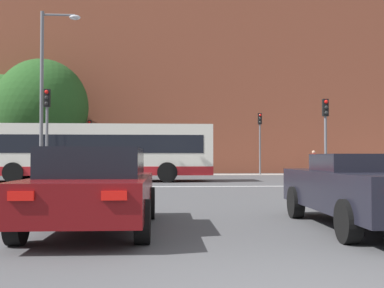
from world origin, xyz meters
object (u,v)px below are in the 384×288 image
Objects in this scene: traffic_light_far_right at (260,134)px; street_lamp_junction at (48,81)px; car_roadster_right at (368,189)px; pedestrian_waiting at (158,160)px; car_saloon_left at (94,187)px; pedestrian_walking_east at (314,160)px; bus_crossing_lead at (95,151)px; traffic_light_near_right at (326,127)px; traffic_light_far_left at (90,138)px; traffic_light_near_left at (47,121)px.

street_lamp_junction is (-12.30, -12.10, 1.76)m from traffic_light_far_right.
pedestrian_waiting is (-3.71, 25.64, 0.36)m from car_roadster_right.
car_saloon_left is 27.27m from traffic_light_far_right.
pedestrian_walking_east is at bearing 108.67° from pedestrian_waiting.
bus_crossing_lead is 3.05× the size of traffic_light_near_right.
car_saloon_left reaches higher than car_roadster_right.
bus_crossing_lead is at bearing -80.24° from traffic_light_far_left.
car_roadster_right is 26.32m from traffic_light_far_right.
traffic_light_near_left is at bearing -179.82° from traffic_light_near_right.
traffic_light_far_right is (8.36, 25.86, 2.24)m from car_saloon_left.
pedestrian_waiting is (-7.32, -0.34, -1.92)m from traffic_light_far_right.
street_lamp_junction reaches higher than traffic_light_near_right.
traffic_light_near_left is at bearing 106.90° from car_saloon_left.
bus_crossing_lead reaches higher than pedestrian_waiting.
bus_crossing_lead is 6.84× the size of pedestrian_walking_east.
car_saloon_left is 1.18× the size of traffic_light_far_left.
traffic_light_far_right is at bearing 44.52° from street_lamp_junction.
traffic_light_near_left is 2.43× the size of pedestrian_walking_east.
traffic_light_far_right reaches higher than bus_crossing_lead.
traffic_light_far_left is 2.16× the size of pedestrian_waiting.
traffic_light_far_right is 1.04× the size of traffic_light_near_left.
car_saloon_left is 14.87m from street_lamp_junction.
pedestrian_walking_east is at bearing 9.24° from traffic_light_far_right.
pedestrian_walking_east reaches higher than car_roadster_right.
traffic_light_far_right is (-0.41, 12.49, 0.30)m from traffic_light_near_right.
car_saloon_left is 2.58× the size of pedestrian_walking_east.
car_roadster_right is at bearing -57.96° from street_lamp_junction.
traffic_light_near_left reaches higher than car_saloon_left.
street_lamp_junction is at bearing 178.23° from traffic_light_near_right.
street_lamp_junction is at bearing -90.97° from traffic_light_far_left.
bus_crossing_lead is 2.71× the size of traffic_light_far_right.
pedestrian_walking_east is at bearing 75.27° from car_roadster_right.
bus_crossing_lead is at bearing -6.63° from pedestrian_waiting.
street_lamp_junction reaches higher than traffic_light_far_right.
car_saloon_left is at bearing -107.92° from traffic_light_far_right.
traffic_light_near_right is 13.78m from pedestrian_walking_east.
traffic_light_near_right is at bearing -44.32° from traffic_light_far_left.
street_lamp_junction is at bearing -135.48° from traffic_light_far_right.
traffic_light_near_right is at bearing 57.47° from car_saloon_left.
traffic_light_far_right is 12.11m from traffic_light_far_left.
traffic_light_near_left is at bearing 124.16° from car_roadster_right.
traffic_light_near_right is 14.50m from pedestrian_waiting.
pedestrian_walking_east is (16.26, 0.95, -1.56)m from traffic_light_far_left.
car_roadster_right is 1.25× the size of traffic_light_far_left.
traffic_light_far_left is at bearing 9.76° from bus_crossing_lead.
pedestrian_waiting reaches higher than pedestrian_walking_east.
traffic_light_far_right is at bearing 72.83° from car_saloon_left.
traffic_light_far_left is (-3.74, 25.59, 1.87)m from car_saloon_left.
traffic_light_far_right is 7.58m from pedestrian_waiting.
traffic_light_near_left is 13.26m from pedestrian_waiting.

